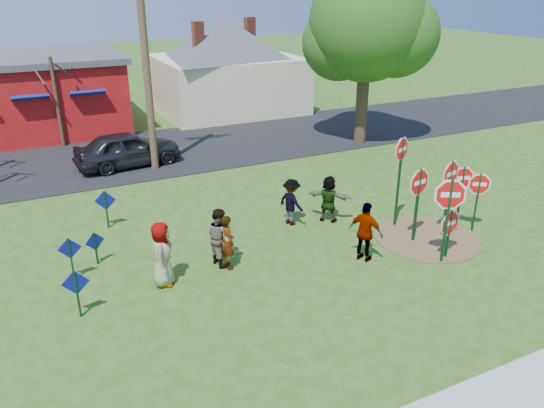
{
  "coord_description": "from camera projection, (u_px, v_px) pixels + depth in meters",
  "views": [
    {
      "loc": [
        -6.24,
        -12.02,
        7.35
      ],
      "look_at": [
        0.19,
        1.07,
        1.18
      ],
      "focal_mm": 35.0,
      "sensor_mm": 36.0,
      "label": 1
    }
  ],
  "objects": [
    {
      "name": "ground",
      "position": [
        282.0,
        255.0,
        15.33
      ],
      "size": [
        120.0,
        120.0,
        0.0
      ],
      "primitive_type": "plane",
      "color": "#294F16",
      "rests_on": "ground"
    },
    {
      "name": "road",
      "position": [
        170.0,
        150.0,
        24.83
      ],
      "size": [
        120.0,
        7.5,
        0.04
      ],
      "primitive_type": "cube",
      "color": "black",
      "rests_on": "ground"
    },
    {
      "name": "dirt_patch",
      "position": [
        427.0,
        238.0,
        16.32
      ],
      "size": [
        3.2,
        3.2,
        0.03
      ],
      "primitive_type": "cylinder",
      "color": "brown",
      "rests_on": "ground"
    },
    {
      "name": "red_building",
      "position": [
        28.0,
        94.0,
        27.2
      ],
      "size": [
        9.4,
        7.69,
        3.9
      ],
      "color": "maroon",
      "rests_on": "ground"
    },
    {
      "name": "cream_house",
      "position": [
        226.0,
        61.0,
        31.3
      ],
      "size": [
        9.4,
        9.4,
        6.5
      ],
      "color": "beige",
      "rests_on": "ground"
    },
    {
      "name": "stop_sign_a",
      "position": [
        449.0,
        202.0,
        14.28
      ],
      "size": [
        1.05,
        0.58,
        2.64
      ],
      "rotation": [
        0.0,
        0.0,
        -0.5
      ],
      "color": "#0F391A",
      "rests_on": "ground"
    },
    {
      "name": "stop_sign_b",
      "position": [
        401.0,
        159.0,
        16.33
      ],
      "size": [
        0.96,
        0.4,
        3.09
      ],
      "rotation": [
        0.0,
        0.0,
        0.39
      ],
      "color": "#0F391A",
      "rests_on": "ground"
    },
    {
      "name": "stop_sign_c",
      "position": [
        462.0,
        184.0,
        16.27
      ],
      "size": [
        0.94,
        0.3,
        2.26
      ],
      "rotation": [
        0.0,
        0.0,
        -0.29
      ],
      "color": "#0F391A",
      "rests_on": "ground"
    },
    {
      "name": "stop_sign_d",
      "position": [
        450.0,
        180.0,
        15.85
      ],
      "size": [
        1.05,
        0.28,
        2.58
      ],
      "rotation": [
        0.0,
        0.0,
        0.25
      ],
      "color": "#0F391A",
      "rests_on": "ground"
    },
    {
      "name": "stop_sign_e",
      "position": [
        450.0,
        225.0,
        14.85
      ],
      "size": [
        1.02,
        0.16,
        1.59
      ],
      "rotation": [
        0.0,
        0.0,
        0.14
      ],
      "color": "#0F391A",
      "rests_on": "ground"
    },
    {
      "name": "stop_sign_f",
      "position": [
        479.0,
        188.0,
        16.28
      ],
      "size": [
        0.78,
        0.53,
        2.05
      ],
      "rotation": [
        0.0,
        0.0,
        -0.59
      ],
      "color": "#0F391A",
      "rests_on": "ground"
    },
    {
      "name": "stop_sign_g",
      "position": [
        419.0,
        189.0,
        15.54
      ],
      "size": [
        1.11,
        0.23,
        2.47
      ],
      "rotation": [
        0.0,
        0.0,
        0.19
      ],
      "color": "#0F391A",
      "rests_on": "ground"
    },
    {
      "name": "blue_diamond_a",
      "position": [
        77.0,
        289.0,
        12.26
      ],
      "size": [
        0.63,
        0.08,
        1.24
      ],
      "rotation": [
        0.0,
        0.0,
        -0.09
      ],
      "color": "#0F391A",
      "rests_on": "ground"
    },
    {
      "name": "blue_diamond_b",
      "position": [
        70.0,
        254.0,
        13.79
      ],
      "size": [
        0.6,
        0.06,
        1.24
      ],
      "rotation": [
        0.0,
        0.0,
        -0.07
      ],
      "color": "#0F391A",
      "rests_on": "ground"
    },
    {
      "name": "blue_diamond_c",
      "position": [
        95.0,
        245.0,
        14.65
      ],
      "size": [
        0.54,
        0.17,
        0.98
      ],
      "rotation": [
        0.0,
        0.0,
        0.29
      ],
      "color": "#0F391A",
      "rests_on": "ground"
    },
    {
      "name": "blue_diamond_d",
      "position": [
        106.0,
        205.0,
        16.76
      ],
      "size": [
        0.65,
        0.18,
        1.27
      ],
      "rotation": [
        0.0,
        0.0,
        -0.25
      ],
      "color": "#0F391A",
      "rests_on": "ground"
    },
    {
      "name": "person_a",
      "position": [
        162.0,
        254.0,
        13.56
      ],
      "size": [
        0.86,
        1.01,
        1.76
      ],
      "primitive_type": "imported",
      "rotation": [
        0.0,
        0.0,
        1.16
      ],
      "color": "#35447B",
      "rests_on": "ground"
    },
    {
      "name": "person_b",
      "position": [
        228.0,
        242.0,
        14.42
      ],
      "size": [
        0.38,
        0.58,
        1.56
      ],
      "primitive_type": "imported",
      "rotation": [
        0.0,
        0.0,
        1.59
      ],
      "color": "#277371",
      "rests_on": "ground"
    },
    {
      "name": "person_c",
      "position": [
        219.0,
        236.0,
        14.61
      ],
      "size": [
        0.75,
        0.9,
        1.66
      ],
      "primitive_type": "imported",
      "rotation": [
        0.0,
        0.0,
        1.74
      ],
      "color": "brown",
      "rests_on": "ground"
    },
    {
      "name": "person_d",
      "position": [
        291.0,
        202.0,
        17.01
      ],
      "size": [
        0.85,
        1.13,
        1.55
      ],
      "primitive_type": "imported",
      "rotation": [
        0.0,
        0.0,
        1.88
      ],
      "color": "#2E2E32",
      "rests_on": "ground"
    },
    {
      "name": "person_e",
      "position": [
        366.0,
        232.0,
        14.75
      ],
      "size": [
        0.86,
        1.11,
        1.75
      ],
      "primitive_type": "imported",
      "rotation": [
        0.0,
        0.0,
        2.05
      ],
      "color": "#4E2D55",
      "rests_on": "ground"
    },
    {
      "name": "person_f",
      "position": [
        329.0,
        199.0,
        17.25
      ],
      "size": [
        1.34,
        1.36,
        1.56
      ],
      "primitive_type": "imported",
      "rotation": [
        0.0,
        0.0,
        2.35
      ],
      "color": "#205927",
      "rests_on": "ground"
    },
    {
      "name": "suv",
      "position": [
        128.0,
        149.0,
        22.37
      ],
      "size": [
        4.55,
        2.26,
        1.49
      ],
      "primitive_type": "imported",
      "rotation": [
        0.0,
        0.0,
        1.69
      ],
      "color": "#323238",
      "rests_on": "road"
    },
    {
      "name": "utility_pole",
      "position": [
        144.0,
        46.0,
        20.38
      ],
      "size": [
        2.33,
        0.43,
        9.55
      ],
      "rotation": [
        0.0,
        0.0,
        -0.13
      ],
      "color": "#4C3823",
      "rests_on": "ground"
    },
    {
      "name": "leafy_tree",
      "position": [
        369.0,
        29.0,
        23.98
      ],
      "size": [
        5.79,
        5.28,
        8.22
      ],
      "color": "#382819",
      "rests_on": "ground"
    },
    {
      "name": "bare_tree_east",
      "position": [
        55.0,
        90.0,
        24.32
      ],
      "size": [
        1.8,
        1.8,
        4.19
      ],
      "color": "#382819",
      "rests_on": "ground"
    }
  ]
}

